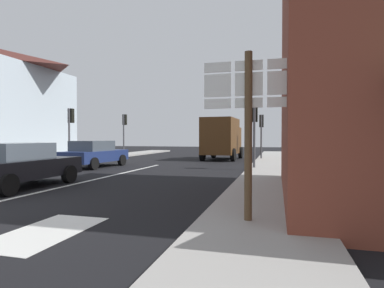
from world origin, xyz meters
The scene contains 13 objects.
ground_plane centered at (0.00, 10.00, 0.00)m, with size 80.00×80.00×0.00m, color black.
sidewalk_right centered at (6.63, 8.00, 0.07)m, with size 2.33×44.00×0.14m, color #9E9B96.
sidewalk_left centered at (-6.63, 8.00, 0.07)m, with size 2.33×44.00×0.14m, color #9E9B96.
lane_centre_stripe centered at (0.00, 6.00, 0.01)m, with size 0.16×12.00×0.01m, color silver.
lane_turn_arrow centered at (3.00, -1.00, 0.01)m, with size 1.20×2.20×0.01m, color silver.
sedan_near centered at (-1.26, 2.82, 0.76)m, with size 1.97×4.20×1.47m.
sedan_far centered at (-2.90, 9.85, 0.76)m, with size 2.17×4.30×1.47m.
delivery_truck centered at (2.91, 17.67, 1.65)m, with size 2.65×5.08×3.05m.
route_sign_post centered at (6.38, 0.22, 2.00)m, with size 1.66×0.14×3.20m.
traffic_light_near_right centered at (5.76, 10.72, 2.48)m, with size 0.30×0.49×3.34m.
traffic_light_far_right centered at (5.76, 17.92, 2.45)m, with size 0.30×0.49×3.30m.
traffic_light_near_left centered at (-5.76, 11.68, 2.58)m, with size 0.30×0.49×3.48m.
traffic_light_far_left centered at (-5.76, 18.97, 2.69)m, with size 0.30×0.49×3.63m.
Camera 1 is at (6.89, -5.60, 1.64)m, focal length 29.54 mm.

